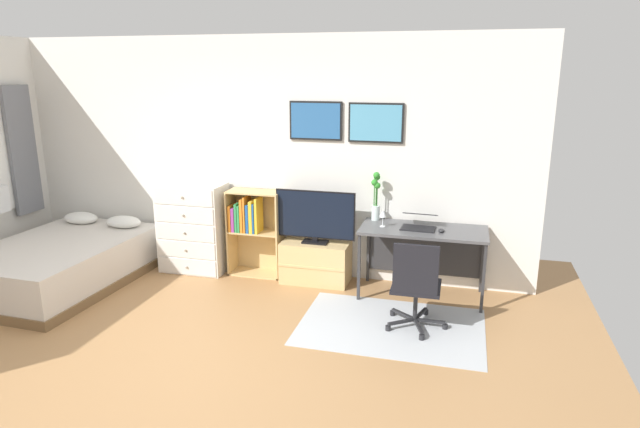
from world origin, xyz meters
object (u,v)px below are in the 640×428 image
(laptop, at_px, (419,222))
(computer_mouse, at_px, (441,230))
(office_chair, at_px, (416,284))
(desk, at_px, (424,239))
(tv_stand, at_px, (316,262))
(wine_glass, at_px, (383,214))
(bookshelf, at_px, (252,225))
(bamboo_vase, at_px, (376,196))
(television, at_px, (315,217))
(bed, at_px, (61,263))
(dresser, at_px, (194,228))

(laptop, distance_m, computer_mouse, 0.26)
(office_chair, bearing_deg, desk, 90.11)
(tv_stand, height_order, laptop, laptop)
(wine_glass, bearing_deg, desk, 14.72)
(bookshelf, xyz_separation_m, laptop, (1.90, -0.11, 0.21))
(bookshelf, xyz_separation_m, wine_glass, (1.53, -0.18, 0.29))
(bamboo_vase, bearing_deg, television, -168.84)
(bed, bearing_deg, office_chair, 0.12)
(bookshelf, relative_size, computer_mouse, 9.57)
(computer_mouse, bearing_deg, office_chair, -102.99)
(tv_stand, height_order, bamboo_vase, bamboo_vase)
(bookshelf, distance_m, television, 0.80)
(bed, height_order, office_chair, office_chair)
(desk, bearing_deg, tv_stand, 178.83)
(television, bearing_deg, laptop, -1.75)
(tv_stand, bearing_deg, computer_mouse, -7.26)
(wine_glass, bearing_deg, office_chair, -61.40)
(television, distance_m, wine_glass, 0.78)
(bookshelf, bearing_deg, office_chair, -26.32)
(bed, distance_m, laptop, 3.96)
(laptop, bearing_deg, dresser, -177.90)
(desk, distance_m, office_chair, 0.91)
(desk, bearing_deg, bed, -168.66)
(bookshelf, bearing_deg, bed, -156.23)
(computer_mouse, bearing_deg, television, 173.67)
(tv_stand, height_order, office_chair, office_chair)
(computer_mouse, bearing_deg, bamboo_vase, 158.78)
(office_chair, xyz_separation_m, wine_glass, (-0.43, 0.79, 0.42))
(bookshelf, bearing_deg, television, -5.30)
(desk, xyz_separation_m, computer_mouse, (0.18, -0.15, 0.15))
(bed, distance_m, office_chair, 3.91)
(television, xyz_separation_m, desk, (1.18, -0.00, -0.15))
(computer_mouse, bearing_deg, laptop, 153.41)
(television, bearing_deg, desk, -0.09)
(computer_mouse, relative_size, bamboo_vase, 0.20)
(television, distance_m, office_chair, 1.52)
(desk, bearing_deg, wine_glass, -165.28)
(dresser, bearing_deg, television, -0.28)
(bed, bearing_deg, wine_glass, 12.75)
(laptop, bearing_deg, bamboo_vase, 164.53)
(bed, bearing_deg, bamboo_vase, 16.99)
(laptop, height_order, wine_glass, wine_glass)
(bookshelf, height_order, bamboo_vase, bamboo_vase)
(bed, distance_m, bamboo_vase, 3.56)
(wine_glass, bearing_deg, bamboo_vase, 115.71)
(desk, height_order, laptop, laptop)
(desk, relative_size, laptop, 3.31)
(television, height_order, bamboo_vase, bamboo_vase)
(tv_stand, xyz_separation_m, computer_mouse, (1.36, -0.17, 0.52))
(office_chair, distance_m, laptop, 0.93)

